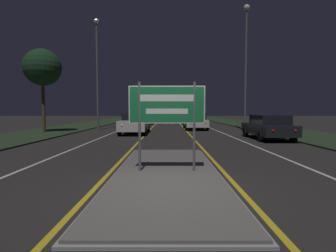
{
  "coord_description": "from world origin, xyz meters",
  "views": [
    {
      "loc": [
        0.03,
        -5.63,
        1.71
      ],
      "look_at": [
        0.0,
        2.78,
        1.21
      ],
      "focal_mm": 28.0,
      "sensor_mm": 36.0,
      "label": 1
    }
  ],
  "objects_px": {
    "highway_sign": "(168,109)",
    "streetlight_left_near": "(98,62)",
    "car_receding_2": "(189,118)",
    "car_approaching_1": "(148,118)",
    "car_approaching_2": "(135,116)",
    "car_approaching_0": "(136,123)",
    "car_receding_0": "(269,127)",
    "car_receding_1": "(196,121)",
    "streetlight_right_near": "(247,51)"
  },
  "relations": [
    {
      "from": "highway_sign",
      "to": "streetlight_left_near",
      "type": "height_order",
      "value": "streetlight_left_near"
    },
    {
      "from": "car_approaching_1",
      "to": "streetlight_left_near",
      "type": "bearing_deg",
      "value": -108.97
    },
    {
      "from": "highway_sign",
      "to": "car_receding_1",
      "type": "relative_size",
      "value": 0.53
    },
    {
      "from": "car_receding_0",
      "to": "car_receding_2",
      "type": "height_order",
      "value": "car_receding_0"
    },
    {
      "from": "highway_sign",
      "to": "car_receding_2",
      "type": "xyz_separation_m",
      "value": [
        2.65,
        26.94,
        -1.02
      ]
    },
    {
      "from": "car_receding_0",
      "to": "car_receding_1",
      "type": "height_order",
      "value": "car_receding_0"
    },
    {
      "from": "car_receding_0",
      "to": "car_receding_1",
      "type": "xyz_separation_m",
      "value": [
        -3.51,
        8.0,
        -0.0
      ]
    },
    {
      "from": "car_receding_0",
      "to": "car_approaching_1",
      "type": "distance_m",
      "value": 19.92
    },
    {
      "from": "streetlight_left_near",
      "to": "car_receding_2",
      "type": "xyz_separation_m",
      "value": [
        8.83,
        10.68,
        -5.19
      ]
    },
    {
      "from": "streetlight_left_near",
      "to": "car_approaching_2",
      "type": "relative_size",
      "value": 2.1
    },
    {
      "from": "streetlight_left_near",
      "to": "car_receding_1",
      "type": "height_order",
      "value": "streetlight_left_near"
    },
    {
      "from": "car_receding_0",
      "to": "streetlight_left_near",
      "type": "bearing_deg",
      "value": 148.06
    },
    {
      "from": "highway_sign",
      "to": "streetlight_right_near",
      "type": "bearing_deg",
      "value": 67.0
    },
    {
      "from": "car_approaching_2",
      "to": "streetlight_left_near",
      "type": "bearing_deg",
      "value": -90.75
    },
    {
      "from": "streetlight_right_near",
      "to": "car_approaching_2",
      "type": "relative_size",
      "value": 2.31
    },
    {
      "from": "car_approaching_0",
      "to": "car_receding_0",
      "type": "bearing_deg",
      "value": -23.79
    },
    {
      "from": "streetlight_right_near",
      "to": "car_approaching_1",
      "type": "relative_size",
      "value": 2.63
    },
    {
      "from": "highway_sign",
      "to": "car_receding_1",
      "type": "height_order",
      "value": "highway_sign"
    },
    {
      "from": "streetlight_left_near",
      "to": "car_receding_2",
      "type": "distance_m",
      "value": 14.8
    },
    {
      "from": "streetlight_right_near",
      "to": "car_receding_2",
      "type": "xyz_separation_m",
      "value": [
        -4.04,
        11.18,
        -6.01
      ]
    },
    {
      "from": "car_approaching_1",
      "to": "car_approaching_2",
      "type": "relative_size",
      "value": 0.88
    },
    {
      "from": "streetlight_left_near",
      "to": "car_approaching_1",
      "type": "xyz_separation_m",
      "value": [
        3.56,
        10.37,
        -5.17
      ]
    },
    {
      "from": "highway_sign",
      "to": "streetlight_left_near",
      "type": "bearing_deg",
      "value": 110.81
    },
    {
      "from": "car_approaching_0",
      "to": "streetlight_left_near",
      "type": "bearing_deg",
      "value": 134.14
    },
    {
      "from": "car_receding_0",
      "to": "car_approaching_0",
      "type": "relative_size",
      "value": 1.0
    },
    {
      "from": "car_approaching_2",
      "to": "car_approaching_0",
      "type": "bearing_deg",
      "value": -82.48
    },
    {
      "from": "streetlight_left_near",
      "to": "car_approaching_0",
      "type": "relative_size",
      "value": 2.11
    },
    {
      "from": "car_receding_2",
      "to": "car_approaching_2",
      "type": "xyz_separation_m",
      "value": [
        -8.53,
        11.77,
        0.01
      ]
    },
    {
      "from": "highway_sign",
      "to": "car_approaching_1",
      "type": "relative_size",
      "value": 0.58
    },
    {
      "from": "highway_sign",
      "to": "streetlight_right_near",
      "type": "height_order",
      "value": "streetlight_right_near"
    },
    {
      "from": "car_approaching_0",
      "to": "car_receding_1",
      "type": "bearing_deg",
      "value": 41.2
    },
    {
      "from": "car_receding_0",
      "to": "car_approaching_2",
      "type": "relative_size",
      "value": 0.99
    },
    {
      "from": "highway_sign",
      "to": "car_receding_2",
      "type": "height_order",
      "value": "highway_sign"
    },
    {
      "from": "streetlight_left_near",
      "to": "highway_sign",
      "type": "bearing_deg",
      "value": -69.19
    },
    {
      "from": "streetlight_left_near",
      "to": "car_receding_0",
      "type": "xyz_separation_m",
      "value": [
        12.18,
        -7.59,
        -5.18
      ]
    },
    {
      "from": "car_receding_2",
      "to": "car_approaching_0",
      "type": "height_order",
      "value": "car_approaching_0"
    },
    {
      "from": "car_approaching_1",
      "to": "car_approaching_2",
      "type": "bearing_deg",
      "value": 105.13
    },
    {
      "from": "car_receding_1",
      "to": "car_approaching_1",
      "type": "distance_m",
      "value": 11.19
    },
    {
      "from": "streetlight_right_near",
      "to": "car_approaching_1",
      "type": "bearing_deg",
      "value": 130.57
    },
    {
      "from": "car_approaching_0",
      "to": "car_approaching_2",
      "type": "distance_m",
      "value": 26.56
    },
    {
      "from": "highway_sign",
      "to": "streetlight_left_near",
      "type": "xyz_separation_m",
      "value": [
        -6.18,
        16.26,
        4.16
      ]
    },
    {
      "from": "car_receding_0",
      "to": "car_receding_2",
      "type": "distance_m",
      "value": 18.58
    },
    {
      "from": "car_receding_0",
      "to": "car_approaching_1",
      "type": "height_order",
      "value": "car_receding_0"
    },
    {
      "from": "streetlight_right_near",
      "to": "car_approaching_1",
      "type": "height_order",
      "value": "streetlight_right_near"
    },
    {
      "from": "car_receding_0",
      "to": "highway_sign",
      "type": "bearing_deg",
      "value": -124.7
    },
    {
      "from": "streetlight_right_near",
      "to": "car_approaching_1",
      "type": "distance_m",
      "value": 15.51
    },
    {
      "from": "streetlight_left_near",
      "to": "car_receding_0",
      "type": "distance_m",
      "value": 15.26
    },
    {
      "from": "highway_sign",
      "to": "car_receding_2",
      "type": "bearing_deg",
      "value": 84.38
    },
    {
      "from": "car_receding_0",
      "to": "car_receding_1",
      "type": "distance_m",
      "value": 8.74
    },
    {
      "from": "streetlight_left_near",
      "to": "car_approaching_0",
      "type": "bearing_deg",
      "value": -45.86
    }
  ]
}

